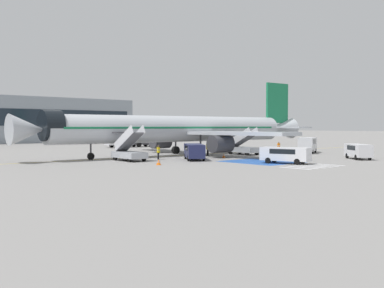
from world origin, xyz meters
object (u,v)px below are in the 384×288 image
Objects in this scene: airliner at (182,129)px; service_van_0 at (285,154)px; traffic_cone_0 at (224,156)px; boarding_stairs_aft at (243,148)px; service_van_1 at (358,150)px; baggage_cart at (265,151)px; ground_crew_1 at (279,147)px; ground_crew_3 at (208,148)px; traffic_cone_1 at (159,162)px; boarding_stairs_forward at (129,152)px; ground_crew_2 at (158,151)px; fuel_tanker at (132,138)px; service_van_2 at (194,150)px; service_van_3 at (307,144)px; ground_crew_0 at (197,149)px.

airliner reaches higher than service_van_0.
boarding_stairs_aft is at bearing 20.96° from traffic_cone_0.
service_van_1 is 9.28× the size of traffic_cone_0.
ground_crew_1 is (-0.22, -2.67, 0.75)m from baggage_cart.
service_van_1 reaches higher than ground_crew_1.
ground_crew_3 is (1.84, -3.27, -2.56)m from airliner.
traffic_cone_0 is (-0.98, -3.98, -0.79)m from ground_crew_3.
service_van_0 is at bearing -34.13° from traffic_cone_1.
boarding_stairs_aft is 1.99× the size of baggage_cart.
boarding_stairs_forward reaches higher than ground_crew_1.
ground_crew_3 reaches higher than ground_crew_2.
service_van_0 is 15.17m from ground_crew_2.
ground_crew_3 is 15.33m from traffic_cone_1.
service_van_0 is (-8.80, -42.24, -0.58)m from fuel_tanker.
airliner is at bearing 21.83° from boarding_stairs_forward.
fuel_tanker is at bearing 59.92° from traffic_cone_1.
service_van_1 is 0.87× the size of service_van_2.
service_van_3 is (27.93, -5.28, 0.36)m from boarding_stairs_forward.
service_van_1 reaches higher than ground_crew_0.
airliner is 26.87× the size of ground_crew_2.
boarding_stairs_aft is 10.51× the size of traffic_cone_0.
service_van_3 is at bearing 103.06° from service_van_1.
service_van_2 is at bearing 114.49° from ground_crew_3.
boarding_stairs_forward is 1.99× the size of baggage_cart.
service_van_3 reaches higher than ground_crew_0.
service_van_2 is 10.66× the size of traffic_cone_0.
service_van_0 reaches higher than ground_crew_2.
boarding_stairs_forward is at bearing 53.92° from service_van_3.
service_van_0 reaches higher than traffic_cone_0.
service_van_3 reaches higher than traffic_cone_1.
service_van_2 is 3.17× the size of ground_crew_2.
ground_crew_0 is 1.00× the size of ground_crew_3.
ground_crew_2 is at bearing 86.22° from ground_crew_3.
boarding_stairs_forward is 27.58m from service_van_1.
boarding_stairs_forward is at bearing 111.83° from airliner.
service_van_2 is at bearing -85.14° from service_van_0.
traffic_cone_1 is at bearing 107.05° from ground_crew_3.
service_van_0 is at bearing -177.93° from airliner.
service_van_3 is 28.76m from traffic_cone_1.
service_van_0 is at bearing -143.49° from ground_crew_2.
service_van_3 is at bearing 2.71° from traffic_cone_1.
service_van_3 reaches higher than service_van_2.
service_van_3 is 2.00× the size of baggage_cart.
ground_crew_0 is at bearing -102.12° from service_van_2.
ground_crew_0 is (-14.08, -0.39, 0.78)m from baggage_cart.
baggage_cart is 19.98m from ground_crew_2.
airliner is 25.47× the size of ground_crew_3.
boarding_stairs_aft is at bearing 145.18° from service_van_1.
baggage_cart is (23.70, -0.75, -0.75)m from boarding_stairs_forward.
service_van_1 is at bearing -166.53° from fuel_tanker.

